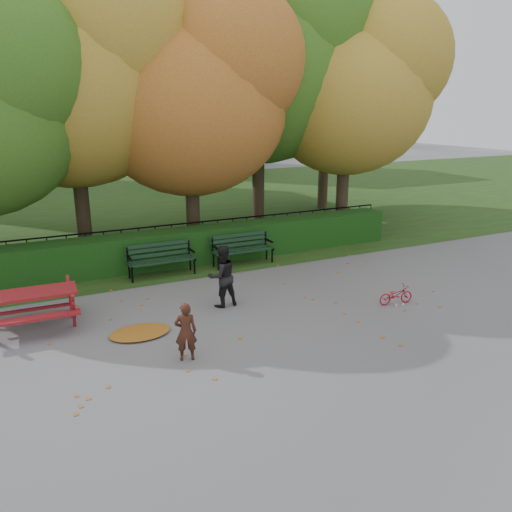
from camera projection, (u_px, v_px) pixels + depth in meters
name	position (u px, v px, depth m)	size (l,w,h in m)	color
ground	(266.00, 315.00, 10.93)	(90.00, 90.00, 0.00)	slate
grass_strip	(128.00, 207.00, 23.00)	(90.00, 90.00, 0.00)	#1A3412
building_right	(191.00, 86.00, 36.74)	(9.00, 6.00, 12.00)	#AAA187
hedge	(197.00, 245.00, 14.67)	(13.00, 0.90, 1.00)	black
iron_fence	(188.00, 238.00, 15.35)	(14.00, 0.04, 1.02)	black
tree_b	(83.00, 70.00, 14.19)	(6.72, 6.40, 8.79)	#33261C
tree_c	(202.00, 93.00, 15.05)	(6.30, 6.00, 8.00)	#33261C
tree_d	(272.00, 59.00, 17.10)	(7.14, 6.80, 9.58)	#33261C
tree_e	(359.00, 87.00, 17.20)	(6.09, 5.80, 8.16)	#33261C
tree_g	(336.00, 84.00, 21.32)	(6.30, 6.00, 8.55)	#33261C
bench_left	(161.00, 257.00, 13.43)	(1.80, 0.57, 0.88)	black
bench_right	(242.00, 247.00, 14.43)	(1.80, 0.57, 0.88)	black
picnic_table	(29.00, 300.00, 10.13)	(1.88, 1.53, 0.89)	#69090C
leaf_pile	(140.00, 332.00, 10.00)	(1.22, 0.84, 0.08)	brown
leaf_scatter	(260.00, 310.00, 11.18)	(9.00, 5.70, 0.01)	brown
child	(186.00, 332.00, 8.85)	(0.40, 0.26, 1.09)	#381A12
adult	(222.00, 276.00, 11.27)	(0.70, 0.54, 1.43)	black
bicycle	(396.00, 295.00, 11.52)	(0.30, 0.85, 0.45)	#A40F21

